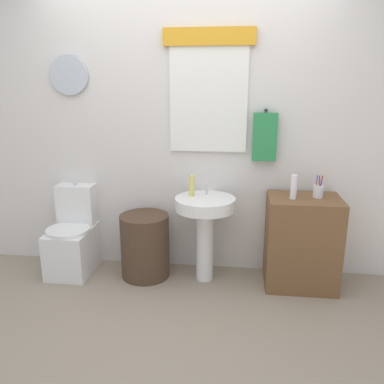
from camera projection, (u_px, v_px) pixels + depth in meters
The scene contains 10 objects.
ground_plane at pixel (167, 336), 2.66m from camera, with size 8.00×8.00×0.00m, color gray.
back_wall at pixel (188, 126), 3.40m from camera, with size 4.40×0.18×2.60m.
toilet at pixel (74, 239), 3.54m from camera, with size 0.38×0.51×0.80m.
laundry_hamper at pixel (145, 246), 3.43m from camera, with size 0.43×0.43×0.57m, color #4C3828.
pedestal_sink at pixel (205, 219), 3.30m from camera, with size 0.51×0.51×0.74m.
faucet at pixel (206, 188), 3.35m from camera, with size 0.03×0.03×0.10m, color silver.
wooden_cabinet at pixel (302, 242), 3.25m from camera, with size 0.59×0.44×0.77m, color brown.
soap_bottle at pixel (192, 186), 3.28m from camera, with size 0.05×0.05×0.18m, color #DBD166.
lotion_bottle at pixel (294, 187), 3.09m from camera, with size 0.05×0.05×0.20m, color white.
toothbrush_cup at pixel (318, 191), 3.14m from camera, with size 0.08×0.08×0.19m.
Camera 1 is at (0.45, -2.25, 1.67)m, focal length 36.32 mm.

